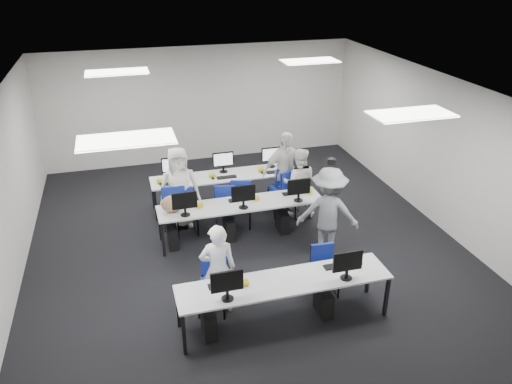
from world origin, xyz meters
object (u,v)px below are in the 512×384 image
object	(u,v)px
chair_1	(324,278)
student_3	(285,171)
chair_2	(186,220)
desk_front	(284,284)
student_1	(298,183)
chair_4	(286,201)
chair_6	(225,208)
chair_0	(213,295)
chair_3	(241,212)
photographer	(328,213)
desk_mid	(241,206)
student_2	(179,188)
chair_7	(283,196)
chair_5	(174,212)
student_0	(218,269)

from	to	relation	value
chair_1	student_3	size ratio (longest dim) A/B	0.47
chair_2	student_3	world-z (taller)	student_3
desk_front	student_1	distance (m)	3.44
chair_4	chair_6	xyz separation A→B (m)	(-1.30, 0.10, -0.03)
chair_0	chair_3	size ratio (longest dim) A/B	0.97
chair_0	chair_4	size ratio (longest dim) A/B	0.92
chair_2	photographer	bearing A→B (deg)	-34.95
chair_4	chair_6	bearing A→B (deg)	-163.54
desk_mid	student_2	world-z (taller)	student_2
chair_6	chair_0	bearing A→B (deg)	-93.38
chair_7	chair_1	bearing A→B (deg)	-113.74
chair_5	student_1	distance (m)	2.64
chair_6	student_0	bearing A→B (deg)	-91.64
student_3	chair_6	bearing A→B (deg)	179.44
desk_mid	chair_0	distance (m)	2.30
chair_5	student_2	bearing A→B (deg)	2.58
chair_2	photographer	world-z (taller)	photographer
desk_front	student_3	bearing A→B (deg)	71.34
chair_7	photographer	world-z (taller)	photographer
desk_mid	chair_4	xyz separation A→B (m)	(1.14, 0.65, -0.38)
chair_5	chair_7	xyz separation A→B (m)	(2.37, 0.07, 0.00)
chair_2	student_0	distance (m)	2.60
student_2	photographer	bearing A→B (deg)	-38.85
chair_0	chair_2	bearing A→B (deg)	110.65
chair_4	photographer	size ratio (longest dim) A/B	0.55
chair_1	student_1	world-z (taller)	student_1
chair_2	chair_5	size ratio (longest dim) A/B	0.91
chair_0	student_1	xyz separation A→B (m)	(2.34, 2.60, 0.48)
chair_4	student_3	xyz separation A→B (m)	(0.06, 0.30, 0.57)
chair_0	photographer	xyz separation A→B (m)	(2.32, 1.00, 0.59)
desk_front	chair_4	world-z (taller)	chair_4
chair_2	chair_3	distance (m)	1.13
desk_mid	chair_0	bearing A→B (deg)	-115.39
chair_7	student_3	size ratio (longest dim) A/B	0.56
chair_5	chair_6	xyz separation A→B (m)	(1.05, -0.06, -0.03)
desk_mid	photographer	distance (m)	1.71
chair_4	chair_5	distance (m)	2.36
chair_5	student_3	bearing A→B (deg)	5.14
student_0	student_1	bearing A→B (deg)	-125.94
student_2	photographer	distance (m)	3.04
chair_3	chair_6	distance (m)	0.37
chair_4	student_2	size ratio (longest dim) A/B	0.57
desk_mid	chair_4	distance (m)	1.36
chair_0	student_2	size ratio (longest dim) A/B	0.52
student_2	photographer	world-z (taller)	photographer
chair_3	student_3	distance (m)	1.32
chair_2	student_1	size ratio (longest dim) A/B	0.59
chair_2	chair_3	xyz separation A→B (m)	(1.13, 0.02, 0.01)
chair_5	student_0	bearing A→B (deg)	-81.76
desk_mid	student_0	xyz separation A→B (m)	(-0.89, -2.08, 0.08)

